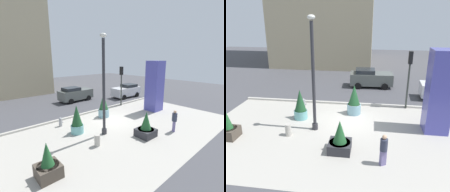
{
  "view_description": "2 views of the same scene",
  "coord_description": "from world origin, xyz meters",
  "views": [
    {
      "loc": [
        -9.16,
        -10.21,
        5.43
      ],
      "look_at": [
        -0.05,
        -0.14,
        2.28
      ],
      "focal_mm": 27.05,
      "sensor_mm": 36.0,
      "label": 1
    },
    {
      "loc": [
        1.35,
        -14.43,
        6.98
      ],
      "look_at": [
        -0.71,
        -0.27,
        1.9
      ],
      "focal_mm": 37.5,
      "sensor_mm": 36.0,
      "label": 2
    }
  ],
  "objects": [
    {
      "name": "art_pillar_blue",
      "position": [
        5.41,
        -0.56,
        2.54
      ],
      "size": [
        1.4,
        1.4,
        5.08
      ],
      "primitive_type": "cube",
      "color": "#4C4CAD",
      "rests_on": "ground_plane"
    },
    {
      "name": "potted_plant_near_right",
      "position": [
        -3.37,
        -0.02,
        0.98
      ],
      "size": [
        0.92,
        0.92,
        2.11
      ],
      "color": "#6BB2B2",
      "rests_on": "ground_plane"
    },
    {
      "name": "potted_plant_by_pillar",
      "position": [
        -0.11,
        -3.71,
        0.69
      ],
      "size": [
        1.19,
        1.19,
        1.8
      ],
      "color": "#2D2D33",
      "rests_on": "ground_plane"
    },
    {
      "name": "pedestrian_crossing",
      "position": [
        2.11,
        -4.61,
        0.91
      ],
      "size": [
        0.49,
        0.49,
        1.64
      ],
      "color": "slate",
      "rests_on": "ground_plane"
    },
    {
      "name": "ground_plane",
      "position": [
        0.0,
        4.0,
        0.0
      ],
      "size": [
        60.0,
        60.0,
        0.0
      ],
      "primitive_type": "plane",
      "color": "#47474C"
    },
    {
      "name": "car_passing_lane",
      "position": [
        1.32,
        8.28,
        0.91
      ],
      "size": [
        4.21,
        2.25,
        1.79
      ],
      "color": "#565B56",
      "rests_on": "ground_plane"
    },
    {
      "name": "potted_plant_curbside",
      "position": [
        0.23,
        1.33,
        0.99
      ],
      "size": [
        0.99,
        0.99,
        2.19
      ],
      "color": "#7AA8B7",
      "rests_on": "ground_plane"
    },
    {
      "name": "car_curb_east",
      "position": [
        7.66,
        5.46,
        0.89
      ],
      "size": [
        4.04,
        2.25,
        1.75
      ],
      "color": "silver",
      "rests_on": "ground_plane"
    },
    {
      "name": "concrete_bollard",
      "position": [
        -3.41,
        -2.48,
        0.38
      ],
      "size": [
        0.36,
        0.36,
        0.75
      ],
      "primitive_type": "cylinder",
      "color": "#B2ADA3",
      "rests_on": "ground_plane"
    },
    {
      "name": "curb_strip",
      "position": [
        0.0,
        3.12,
        0.08
      ],
      "size": [
        18.0,
        0.24,
        0.16
      ],
      "primitive_type": "cube",
      "color": "#B7B2A8",
      "rests_on": "ground_plane"
    },
    {
      "name": "potted_plant_near_left",
      "position": [
        -6.79,
        -3.23,
        0.64
      ],
      "size": [
        1.06,
        1.06,
        1.76
      ],
      "color": "#4C4238",
      "rests_on": "ground_plane"
    },
    {
      "name": "fire_hydrant",
      "position": [
        -3.73,
        1.94,
        0.37
      ],
      "size": [
        0.36,
        0.26,
        0.75
      ],
      "color": "#99999E",
      "rests_on": "ground_plane"
    },
    {
      "name": "plaza_pavement",
      "position": [
        0.0,
        -2.0,
        0.0
      ],
      "size": [
        18.0,
        10.0,
        0.02
      ],
      "primitive_type": "cube",
      "color": "#ADA89E",
      "rests_on": "ground_plane"
    },
    {
      "name": "lamp_post",
      "position": [
        -2.0,
        -1.46,
        3.38
      ],
      "size": [
        0.44,
        0.44,
        6.92
      ],
      "color": "#2D2D33",
      "rests_on": "ground_plane"
    },
    {
      "name": "traffic_light_corner",
      "position": [
        4.13,
        2.95,
        2.99
      ],
      "size": [
        0.28,
        0.42,
        4.41
      ],
      "color": "#333833",
      "rests_on": "ground_plane"
    }
  ]
}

